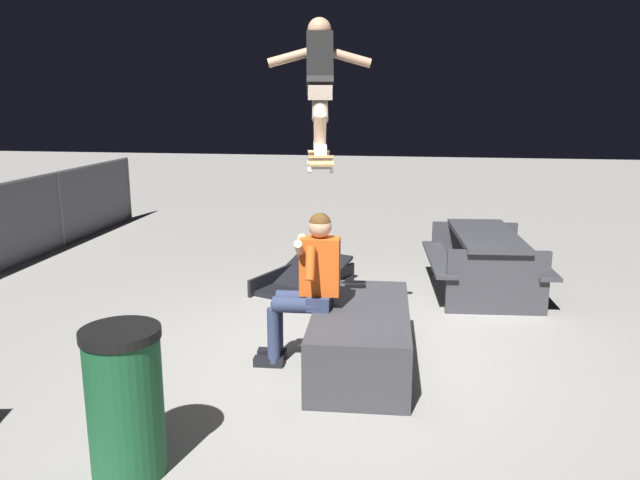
% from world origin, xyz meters
% --- Properties ---
extents(ground_plane, '(40.00, 40.00, 0.00)m').
position_xyz_m(ground_plane, '(0.00, 0.00, 0.00)').
color(ground_plane, gray).
extents(ledge_box_main, '(1.74, 0.90, 0.54)m').
position_xyz_m(ledge_box_main, '(-0.21, -0.12, 0.27)').
color(ledge_box_main, '#38383D').
rests_on(ledge_box_main, ground).
extents(person_sitting_on_ledge, '(0.59, 0.76, 1.37)m').
position_xyz_m(person_sitting_on_ledge, '(-0.23, 0.35, 0.77)').
color(person_sitting_on_ledge, '#2D3856').
rests_on(person_sitting_on_ledge, ground).
extents(skateboard, '(1.04, 0.38, 0.16)m').
position_xyz_m(skateboard, '(-0.02, 0.28, 1.79)').
color(skateboard, '#AD8451').
extents(skater_airborne, '(0.63, 0.89, 1.12)m').
position_xyz_m(skater_airborne, '(0.03, 0.29, 2.48)').
color(skater_airborne, white).
extents(kicker_ramp, '(1.43, 1.18, 0.44)m').
position_xyz_m(kicker_ramp, '(2.02, 0.80, 0.07)').
color(kicker_ramp, black).
rests_on(kicker_ramp, ground).
extents(picnic_table_back, '(1.80, 1.47, 0.75)m').
position_xyz_m(picnic_table_back, '(2.13, -1.40, 0.50)').
color(picnic_table_back, '#38383D').
rests_on(picnic_table_back, ground).
extents(trash_bin, '(0.49, 0.49, 0.96)m').
position_xyz_m(trash_bin, '(-2.02, 1.19, 0.48)').
color(trash_bin, '#19512D').
rests_on(trash_bin, ground).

